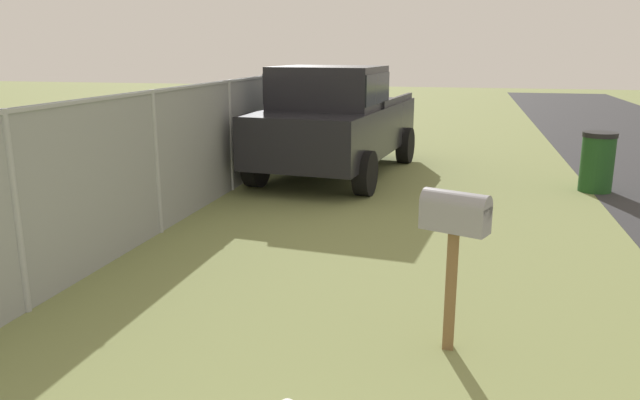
% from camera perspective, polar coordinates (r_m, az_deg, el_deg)
% --- Properties ---
extents(mailbox, '(0.38, 0.56, 1.33)m').
position_cam_1_polar(mailbox, '(4.89, 12.45, -2.17)').
color(mailbox, brown).
rests_on(mailbox, ground).
extents(pickup_truck, '(5.06, 2.69, 2.09)m').
position_cam_1_polar(pickup_truck, '(11.74, 1.44, 7.63)').
color(pickup_truck, black).
rests_on(pickup_truck, ground).
extents(trash_bin, '(0.57, 0.57, 1.03)m').
position_cam_1_polar(trash_bin, '(11.47, 24.49, 3.27)').
color(trash_bin, '#1E4C1E').
rests_on(trash_bin, ground).
extents(fence_section, '(15.71, 0.07, 1.89)m').
position_cam_1_polar(fence_section, '(8.25, -15.08, 3.85)').
color(fence_section, '#9EA3A8').
rests_on(fence_section, ground).
extents(litter_bag_near_hydrant, '(0.14, 0.14, 0.14)m').
position_cam_1_polar(litter_bag_near_hydrant, '(9.20, 14.29, -1.14)').
color(litter_bag_near_hydrant, silver).
rests_on(litter_bag_near_hydrant, ground).
extents(litter_wrapper_midfield_a, '(0.09, 0.13, 0.01)m').
position_cam_1_polar(litter_wrapper_midfield_a, '(8.31, 14.13, -3.22)').
color(litter_wrapper_midfield_a, silver).
rests_on(litter_wrapper_midfield_a, ground).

